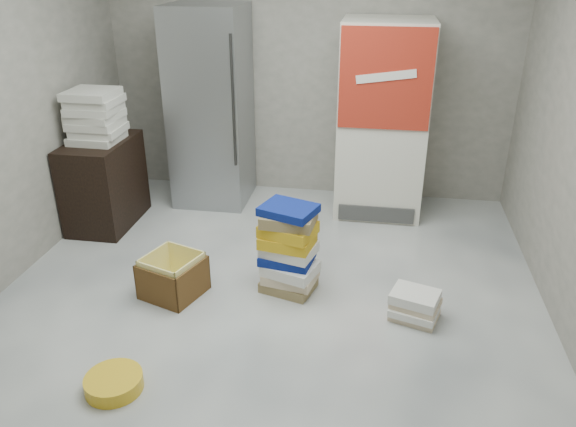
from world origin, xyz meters
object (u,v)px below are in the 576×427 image
(wood_shelf, at_px, (104,183))
(phonebook_stack_main, at_px, (289,249))
(cardboard_box, at_px, (173,278))
(coke_cooler, at_px, (383,120))
(steel_fridge, at_px, (211,108))

(wood_shelf, distance_m, phonebook_stack_main, 2.05)
(cardboard_box, bearing_deg, phonebook_stack_main, 32.83)
(coke_cooler, relative_size, phonebook_stack_main, 2.60)
(coke_cooler, bearing_deg, steel_fridge, 179.82)
(coke_cooler, xyz_separation_m, cardboard_box, (-1.46, -1.79, -0.77))
(coke_cooler, distance_m, phonebook_stack_main, 1.80)
(coke_cooler, bearing_deg, phonebook_stack_main, -111.31)
(wood_shelf, bearing_deg, phonebook_stack_main, -25.02)
(steel_fridge, bearing_deg, wood_shelf, -138.69)
(wood_shelf, bearing_deg, cardboard_box, -46.20)
(phonebook_stack_main, bearing_deg, coke_cooler, 82.80)
(cardboard_box, bearing_deg, wood_shelf, 153.21)
(steel_fridge, bearing_deg, cardboard_box, -83.87)
(wood_shelf, bearing_deg, coke_cooler, 16.28)
(phonebook_stack_main, height_order, cardboard_box, phonebook_stack_main)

